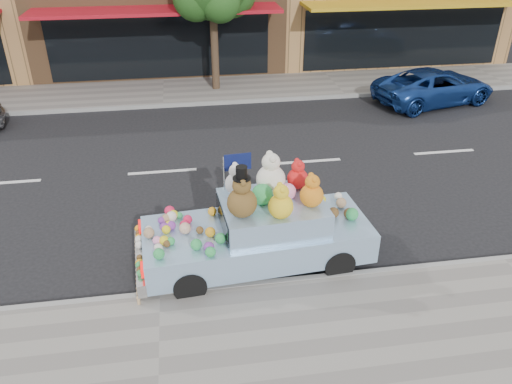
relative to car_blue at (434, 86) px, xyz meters
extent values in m
plane|color=black|center=(-9.56, -3.99, -0.61)|extent=(120.00, 120.00, 0.00)
cube|color=gray|center=(-9.56, -10.49, -0.55)|extent=(60.00, 3.00, 0.12)
cube|color=gray|center=(-9.56, 2.51, -0.55)|extent=(60.00, 3.00, 0.12)
cube|color=gray|center=(-9.56, -8.99, -0.54)|extent=(60.00, 0.12, 0.13)
cube|color=gray|center=(-9.56, 1.01, -0.54)|extent=(60.00, 0.12, 0.13)
cube|color=black|center=(-9.56, 3.99, 0.79)|extent=(8.50, 0.06, 2.40)
cube|color=#AF101D|center=(-9.56, 3.11, 2.29)|extent=(9.00, 1.80, 0.12)
cube|color=black|center=(0.44, 3.99, 0.79)|extent=(8.50, 0.06, 2.40)
cube|color=gold|center=(0.44, 3.11, 2.29)|extent=(9.00, 1.80, 0.12)
cylinder|color=#38281C|center=(-7.56, 2.51, 0.99)|extent=(0.28, 0.28, 3.20)
sphere|color=#1C4413|center=(-7.36, 1.91, 2.71)|extent=(1.40, 1.40, 1.40)
imported|color=navy|center=(0.00, 0.00, 0.00)|extent=(4.75, 3.02, 1.22)
cylinder|color=black|center=(-6.22, -8.90, -0.31)|extent=(0.61, 0.24, 0.60)
cylinder|color=black|center=(-6.34, -7.34, -0.31)|extent=(0.61, 0.24, 0.60)
cylinder|color=black|center=(-9.02, -9.10, -0.31)|extent=(0.61, 0.24, 0.60)
cylinder|color=black|center=(-9.13, -7.54, -0.31)|extent=(0.61, 0.24, 0.60)
cube|color=#97BDE2|center=(-7.68, -8.22, -0.06)|extent=(4.41, 2.00, 0.60)
cube|color=#97BDE2|center=(-7.38, -8.20, 0.49)|extent=(2.00, 1.63, 0.50)
cube|color=silver|center=(-9.89, -8.38, -0.21)|extent=(0.29, 1.79, 0.26)
cube|color=red|center=(-9.79, -9.05, 0.11)|extent=(0.08, 0.28, 0.16)
cube|color=red|center=(-9.89, -7.70, 0.11)|extent=(0.08, 0.28, 0.16)
cube|color=black|center=(-8.32, -8.27, 0.49)|extent=(0.13, 1.30, 0.40)
sphere|color=brown|center=(-8.00, -8.60, 1.01)|extent=(0.54, 0.54, 0.54)
sphere|color=brown|center=(-8.00, -8.60, 1.35)|extent=(0.33, 0.33, 0.33)
sphere|color=brown|center=(-8.00, -8.71, 1.46)|extent=(0.13, 0.13, 0.13)
sphere|color=brown|center=(-8.00, -8.48, 1.46)|extent=(0.13, 0.13, 0.13)
cylinder|color=black|center=(-8.00, -8.60, 1.50)|extent=(0.32, 0.32, 0.02)
cylinder|color=black|center=(-8.00, -8.60, 1.61)|extent=(0.20, 0.20, 0.22)
sphere|color=#F1E1C0|center=(-7.35, -7.85, 1.02)|extent=(0.56, 0.56, 0.56)
sphere|color=#F1E1C0|center=(-7.35, -7.85, 1.39)|extent=(0.35, 0.35, 0.35)
sphere|color=#F1E1C0|center=(-7.35, -7.97, 1.50)|extent=(0.13, 0.13, 0.13)
sphere|color=#F1E1C0|center=(-7.35, -7.72, 1.50)|extent=(0.13, 0.13, 0.13)
sphere|color=orange|center=(-6.71, -8.45, 0.96)|extent=(0.44, 0.44, 0.44)
sphere|color=orange|center=(-6.71, -8.45, 1.24)|extent=(0.27, 0.27, 0.27)
sphere|color=orange|center=(-6.71, -8.55, 1.33)|extent=(0.10, 0.10, 0.10)
sphere|color=orange|center=(-6.71, -8.36, 1.33)|extent=(0.10, 0.10, 0.10)
sphere|color=red|center=(-6.81, -7.76, 0.95)|extent=(0.41, 0.41, 0.41)
sphere|color=red|center=(-6.81, -7.76, 1.21)|extent=(0.26, 0.26, 0.26)
sphere|color=red|center=(-6.81, -7.85, 1.29)|extent=(0.10, 0.10, 0.10)
sphere|color=red|center=(-6.81, -7.67, 1.29)|extent=(0.10, 0.10, 0.10)
sphere|color=silver|center=(-8.01, -7.79, 0.95)|extent=(0.43, 0.43, 0.43)
sphere|color=silver|center=(-8.01, -7.79, 1.23)|extent=(0.27, 0.27, 0.27)
sphere|color=silver|center=(-8.01, -7.89, 1.32)|extent=(0.10, 0.10, 0.10)
sphere|color=silver|center=(-8.01, -7.70, 1.32)|extent=(0.10, 0.10, 0.10)
sphere|color=yellow|center=(-7.34, -8.75, 0.96)|extent=(0.45, 0.45, 0.45)
sphere|color=yellow|center=(-7.34, -8.75, 1.25)|extent=(0.28, 0.28, 0.28)
sphere|color=yellow|center=(-7.34, -8.85, 1.34)|extent=(0.11, 0.11, 0.11)
sphere|color=yellow|center=(-7.34, -8.65, 1.34)|extent=(0.11, 0.11, 0.11)
sphere|color=green|center=(-7.58, -8.21, 0.92)|extent=(0.40, 0.40, 0.40)
sphere|color=pink|center=(-7.08, -8.13, 0.89)|extent=(0.32, 0.32, 0.32)
sphere|color=red|center=(-9.31, -7.58, 0.34)|extent=(0.20, 0.20, 0.20)
sphere|color=gold|center=(-9.32, -8.06, 0.32)|extent=(0.17, 0.17, 0.17)
sphere|color=green|center=(-9.29, -8.58, 0.32)|extent=(0.15, 0.15, 0.15)
sphere|color=orange|center=(-8.58, -8.43, 0.34)|extent=(0.19, 0.19, 0.19)
sphere|color=#513517|center=(-8.76, -8.29, 0.31)|extent=(0.14, 0.14, 0.14)
sphere|color=green|center=(-9.50, -8.96, 0.34)|extent=(0.20, 0.20, 0.20)
sphere|color=#513517|center=(-9.36, -8.63, 0.31)|extent=(0.13, 0.13, 0.13)
sphere|color=gold|center=(-9.41, -8.55, 0.33)|extent=(0.18, 0.18, 0.18)
sphere|color=#722E8D|center=(-9.46, -7.87, 0.32)|extent=(0.15, 0.15, 0.15)
sphere|color=beige|center=(-9.28, -7.79, 0.34)|extent=(0.21, 0.21, 0.21)
sphere|color=green|center=(-8.85, -8.79, 0.34)|extent=(0.21, 0.21, 0.21)
sphere|color=pink|center=(-9.54, -8.52, 0.32)|extent=(0.16, 0.16, 0.16)
sphere|color=red|center=(-9.04, -8.11, 0.33)|extent=(0.18, 0.18, 0.18)
sphere|color=#722E8D|center=(-9.41, -8.11, 0.33)|extent=(0.17, 0.17, 0.17)
sphere|color=red|center=(-8.97, -7.92, 0.33)|extent=(0.17, 0.17, 0.17)
sphere|color=#722E8D|center=(-9.28, -8.09, 0.33)|extent=(0.18, 0.18, 0.18)
sphere|color=green|center=(-8.41, -8.66, 0.34)|extent=(0.20, 0.20, 0.20)
sphere|color=beige|center=(-9.70, -8.12, 0.31)|extent=(0.14, 0.14, 0.14)
sphere|color=silver|center=(-9.39, -8.13, 0.31)|extent=(0.14, 0.14, 0.14)
sphere|color=green|center=(-9.13, -7.72, 0.31)|extent=(0.13, 0.13, 0.13)
sphere|color=orange|center=(-8.48, -7.71, 0.33)|extent=(0.18, 0.18, 0.18)
sphere|color=gold|center=(-9.23, -7.71, 0.33)|extent=(0.18, 0.18, 0.18)
sphere|color=gold|center=(-9.37, -8.20, 0.32)|extent=(0.16, 0.16, 0.16)
sphere|color=green|center=(-8.62, -9.03, 0.33)|extent=(0.19, 0.19, 0.19)
sphere|color=beige|center=(-9.51, -8.75, 0.32)|extent=(0.16, 0.16, 0.16)
sphere|color=#722E8D|center=(-8.63, -8.89, 0.34)|extent=(0.19, 0.19, 0.19)
sphere|color=#937251|center=(-9.37, -7.83, 0.33)|extent=(0.18, 0.18, 0.18)
sphere|color=#937251|center=(-9.68, -8.29, 0.34)|extent=(0.20, 0.20, 0.20)
sphere|color=#D8A88C|center=(-9.03, -8.27, 0.36)|extent=(0.22, 0.22, 0.22)
sphere|color=#513517|center=(-9.94, -7.73, -0.02)|extent=(0.13, 0.13, 0.13)
sphere|color=beige|center=(-9.91, -8.14, -0.01)|extent=(0.14, 0.14, 0.14)
sphere|color=#513517|center=(-9.85, -8.88, -0.02)|extent=(0.13, 0.13, 0.13)
sphere|color=orange|center=(-9.87, -8.73, 0.00)|extent=(0.16, 0.16, 0.16)
sphere|color=orange|center=(-9.95, -7.58, -0.01)|extent=(0.15, 0.15, 0.15)
sphere|color=#513517|center=(-9.88, -8.53, -0.02)|extent=(0.12, 0.12, 0.12)
sphere|color=orange|center=(-9.93, -7.87, -0.01)|extent=(0.13, 0.13, 0.13)
sphere|color=green|center=(-9.85, -8.97, -0.02)|extent=(0.12, 0.12, 0.12)
sphere|color=green|center=(-9.86, -8.76, 0.00)|extent=(0.16, 0.16, 0.16)
sphere|color=beige|center=(-9.92, -7.96, 0.00)|extent=(0.15, 0.15, 0.15)
sphere|color=#937251|center=(-5.90, -7.81, 0.35)|extent=(0.21, 0.21, 0.21)
sphere|color=#513517|center=(-5.86, -8.23, 0.35)|extent=(0.22, 0.22, 0.22)
sphere|color=#513517|center=(-6.16, -8.15, 0.35)|extent=(0.22, 0.22, 0.22)
sphere|color=green|center=(-5.83, -8.28, 0.36)|extent=(0.25, 0.25, 0.25)
sphere|color=beige|center=(-5.86, -7.51, 0.32)|extent=(0.17, 0.17, 0.17)
sphere|color=gold|center=(-6.24, -7.59, 0.33)|extent=(0.18, 0.18, 0.18)
cylinder|color=#997A54|center=(-9.91, -9.23, -0.44)|extent=(0.06, 0.06, 0.17)
sphere|color=#997A54|center=(-9.91, -9.23, -0.35)|extent=(0.07, 0.07, 0.07)
cylinder|color=#997A54|center=(-9.92, -9.10, -0.44)|extent=(0.06, 0.06, 0.17)
sphere|color=#997A54|center=(-9.92, -9.10, -0.35)|extent=(0.07, 0.07, 0.07)
cylinder|color=#997A54|center=(-9.93, -8.97, -0.44)|extent=(0.06, 0.06, 0.17)
sphere|color=#997A54|center=(-9.93, -8.97, -0.35)|extent=(0.07, 0.07, 0.07)
cylinder|color=#997A54|center=(-9.94, -8.84, -0.44)|extent=(0.06, 0.06, 0.17)
sphere|color=#997A54|center=(-9.94, -8.84, -0.35)|extent=(0.07, 0.07, 0.07)
cylinder|color=#997A54|center=(-9.95, -8.71, -0.44)|extent=(0.06, 0.06, 0.17)
sphere|color=#997A54|center=(-9.95, -8.71, -0.35)|extent=(0.07, 0.07, 0.07)
cylinder|color=#997A54|center=(-9.96, -8.58, -0.44)|extent=(0.06, 0.06, 0.17)
sphere|color=#997A54|center=(-9.96, -8.58, -0.35)|extent=(0.07, 0.07, 0.07)
cylinder|color=#997A54|center=(-9.97, -8.45, -0.44)|extent=(0.06, 0.06, 0.17)
sphere|color=#997A54|center=(-9.97, -8.45, -0.35)|extent=(0.07, 0.07, 0.07)
cylinder|color=#997A54|center=(-9.98, -8.32, -0.44)|extent=(0.06, 0.06, 0.17)
sphere|color=#997A54|center=(-9.98, -8.32, -0.35)|extent=(0.07, 0.07, 0.07)
cylinder|color=#997A54|center=(-9.98, -8.19, -0.44)|extent=(0.06, 0.06, 0.17)
sphere|color=#997A54|center=(-9.98, -8.19, -0.35)|extent=(0.07, 0.07, 0.07)
cylinder|color=#997A54|center=(-9.99, -8.06, -0.44)|extent=(0.06, 0.06, 0.17)
sphere|color=#997A54|center=(-9.99, -8.06, -0.35)|extent=(0.07, 0.07, 0.07)
cylinder|color=#997A54|center=(-10.00, -7.93, -0.44)|extent=(0.06, 0.06, 0.17)
sphere|color=#997A54|center=(-10.00, -7.93, -0.35)|extent=(0.07, 0.07, 0.07)
cylinder|color=#997A54|center=(-10.01, -7.80, -0.44)|extent=(0.06, 0.06, 0.17)
sphere|color=#997A54|center=(-10.01, -7.80, -0.35)|extent=(0.07, 0.07, 0.07)
cylinder|color=#997A54|center=(-10.02, -7.67, -0.44)|extent=(0.06, 0.06, 0.17)
sphere|color=#997A54|center=(-10.02, -7.67, -0.35)|extent=(0.07, 0.07, 0.07)
cylinder|color=#997A54|center=(-10.03, -7.54, -0.44)|extent=(0.06, 0.06, 0.17)
sphere|color=#997A54|center=(-10.03, -7.54, -0.35)|extent=(0.07, 0.07, 0.07)
cylinder|color=silver|center=(-8.22, -7.61, 1.09)|extent=(0.02, 0.02, 0.70)
cube|color=#0C1447|center=(-7.94, -7.57, 1.30)|extent=(0.52, 0.06, 0.34)
camera|label=1|loc=(-8.91, -16.03, 5.49)|focal=35.00mm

